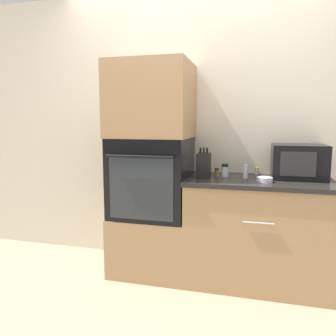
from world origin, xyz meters
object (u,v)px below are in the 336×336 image
(knife_block, at_px, (203,165))
(condiment_jar_back, at_px, (257,171))
(condiment_jar_mid, at_px, (217,172))
(microwave, at_px, (299,162))
(condiment_jar_near, at_px, (245,172))
(condiment_jar_far, at_px, (225,170))
(wall_oven, at_px, (152,177))
(bowl, at_px, (264,180))

(knife_block, height_order, condiment_jar_back, knife_block)
(knife_block, xyz_separation_m, condiment_jar_mid, (0.10, 0.06, -0.07))
(knife_block, xyz_separation_m, condiment_jar_back, (0.43, 0.26, -0.07))
(microwave, bearing_deg, knife_block, -170.56)
(knife_block, height_order, condiment_jar_near, knife_block)
(condiment_jar_near, distance_m, condiment_jar_far, 0.18)
(wall_oven, bearing_deg, microwave, 5.51)
(bowl, bearing_deg, condiment_jar_far, 149.17)
(wall_oven, distance_m, condiment_jar_far, 0.63)
(wall_oven, relative_size, condiment_jar_mid, 9.71)
(condiment_jar_mid, bearing_deg, wall_oven, -174.24)
(microwave, height_order, condiment_jar_back, microwave)
(bowl, relative_size, condiment_jar_near, 1.05)
(knife_block, distance_m, condiment_jar_back, 0.51)
(microwave, relative_size, condiment_jar_mid, 5.94)
(wall_oven, relative_size, condiment_jar_near, 5.87)
(bowl, relative_size, condiment_jar_back, 2.01)
(condiment_jar_mid, bearing_deg, condiment_jar_far, 11.22)
(bowl, distance_m, condiment_jar_near, 0.20)
(condiment_jar_near, height_order, condiment_jar_mid, condiment_jar_near)
(condiment_jar_far, bearing_deg, bowl, -30.83)
(condiment_jar_mid, relative_size, condiment_jar_back, 1.16)
(microwave, relative_size, condiment_jar_far, 3.90)
(condiment_jar_back, bearing_deg, microwave, -23.76)
(wall_oven, bearing_deg, knife_block, -1.16)
(bowl, xyz_separation_m, condiment_jar_far, (-0.31, 0.19, 0.03))
(condiment_jar_far, relative_size, condiment_jar_back, 1.76)
(wall_oven, relative_size, knife_block, 2.76)
(bowl, bearing_deg, wall_oven, 172.75)
(wall_oven, height_order, bowl, wall_oven)
(wall_oven, distance_m, condiment_jar_mid, 0.56)
(bowl, xyz_separation_m, condiment_jar_near, (-0.14, 0.13, 0.04))
(microwave, distance_m, condiment_jar_back, 0.36)
(knife_block, xyz_separation_m, bowl, (0.48, -0.11, -0.08))
(condiment_jar_far, bearing_deg, knife_block, -155.35)
(wall_oven, distance_m, condiment_jar_back, 0.92)
(microwave, height_order, knife_block, microwave)
(wall_oven, height_order, condiment_jar_back, wall_oven)
(condiment_jar_far, bearing_deg, condiment_jar_mid, -168.78)
(condiment_jar_far, bearing_deg, microwave, 4.61)
(condiment_jar_back, bearing_deg, bowl, -82.12)
(microwave, relative_size, condiment_jar_back, 6.86)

